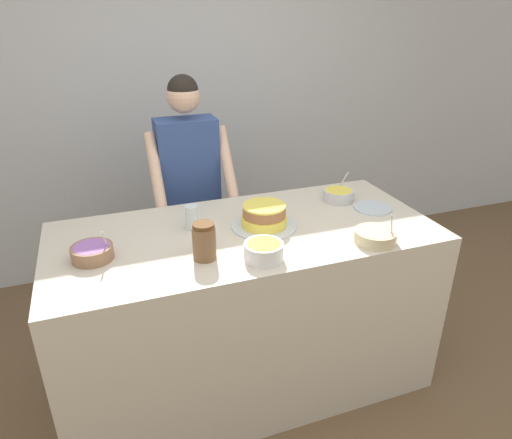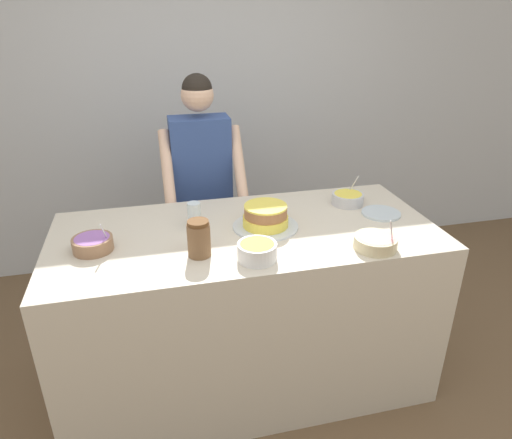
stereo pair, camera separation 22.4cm
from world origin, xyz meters
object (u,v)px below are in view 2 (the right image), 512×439
object	(u,v)px
cake	(266,217)
frosting_bowl_purple	(93,243)
frosting_bowl_pink	(375,242)
person_baker	(202,178)
frosting_bowl_orange	(257,251)
ceramic_plate	(381,213)
stoneware_jar	(199,239)
drinking_glass	(194,214)
frosting_bowl_yellow	(348,198)

from	to	relation	value
cake	frosting_bowl_purple	xyz separation A→B (m)	(-0.83, -0.05, -0.02)
cake	frosting_bowl_pink	xyz separation A→B (m)	(0.44, -0.34, -0.02)
person_baker	frosting_bowl_orange	world-z (taller)	person_baker
ceramic_plate	stoneware_jar	xyz separation A→B (m)	(-1.01, -0.22, 0.08)
person_baker	frosting_bowl_orange	distance (m)	1.04
frosting_bowl_pink	stoneware_jar	world-z (taller)	frosting_bowl_pink
frosting_bowl_orange	stoneware_jar	bearing A→B (deg)	158.25
drinking_glass	ceramic_plate	xyz separation A→B (m)	(1.00, -0.10, -0.06)
frosting_bowl_purple	cake	bearing A→B (deg)	3.33
cake	stoneware_jar	world-z (taller)	stoneware_jar
cake	stoneware_jar	size ratio (longest dim) A/B	1.95
drinking_glass	person_baker	bearing A→B (deg)	79.16
frosting_bowl_purple	frosting_bowl_pink	distance (m)	1.31
frosting_bowl_purple	ceramic_plate	size ratio (longest dim) A/B	0.88
drinking_glass	ceramic_plate	bearing A→B (deg)	-5.64
cake	person_baker	bearing A→B (deg)	107.68
frosting_bowl_yellow	drinking_glass	distance (m)	0.88
frosting_bowl_pink	cake	bearing A→B (deg)	142.52
frosting_bowl_orange	ceramic_plate	xyz separation A→B (m)	(0.77, 0.32, -0.04)
frosting_bowl_pink	frosting_bowl_orange	size ratio (longest dim) A/B	1.13
frosting_bowl_yellow	frosting_bowl_purple	bearing A→B (deg)	-170.37
person_baker	frosting_bowl_pink	world-z (taller)	person_baker
frosting_bowl_yellow	person_baker	bearing A→B (deg)	144.71
cake	drinking_glass	bearing A→B (deg)	163.03
frosting_bowl_orange	stoneware_jar	distance (m)	0.27
frosting_bowl_orange	frosting_bowl_pink	bearing A→B (deg)	-2.94
person_baker	frosting_bowl_pink	bearing A→B (deg)	-57.70
person_baker	cake	distance (m)	0.76
cake	frosting_bowl_purple	world-z (taller)	frosting_bowl_purple
frosting_bowl_yellow	frosting_bowl_orange	xyz separation A→B (m)	(-0.65, -0.49, 0.01)
cake	drinking_glass	size ratio (longest dim) A/B	2.67
cake	ceramic_plate	bearing A→B (deg)	0.67
stoneware_jar	cake	bearing A→B (deg)	30.17
ceramic_plate	drinking_glass	bearing A→B (deg)	174.36
stoneware_jar	frosting_bowl_purple	bearing A→B (deg)	160.99
frosting_bowl_pink	stoneware_jar	size ratio (longest dim) A/B	1.16
frosting_bowl_yellow	drinking_glass	world-z (taller)	frosting_bowl_yellow
person_baker	stoneware_jar	world-z (taller)	person_baker
cake	stoneware_jar	xyz separation A→B (m)	(-0.36, -0.21, 0.03)
frosting_bowl_purple	drinking_glass	bearing A→B (deg)	17.66
frosting_bowl_orange	frosting_bowl_purple	bearing A→B (deg)	160.04
cake	frosting_bowl_purple	size ratio (longest dim) A/B	1.81
frosting_bowl_yellow	drinking_glass	size ratio (longest dim) A/B	1.44
person_baker	stoneware_jar	xyz separation A→B (m)	(-0.13, -0.93, 0.05)
frosting_bowl_yellow	ceramic_plate	distance (m)	0.21
stoneware_jar	frosting_bowl_pink	bearing A→B (deg)	-8.92
frosting_bowl_pink	drinking_glass	size ratio (longest dim) A/B	1.60
person_baker	cake	xyz separation A→B (m)	(0.23, -0.72, 0.02)
frosting_bowl_orange	drinking_glass	world-z (taller)	drinking_glass
drinking_glass	stoneware_jar	bearing A→B (deg)	-92.64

